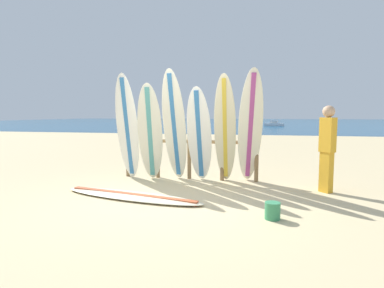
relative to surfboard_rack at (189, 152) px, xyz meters
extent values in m
plane|color=#D3BC8C|center=(0.04, -1.87, -0.64)|extent=(120.00, 120.00, 0.00)
cube|color=navy|center=(0.04, 56.13, -0.63)|extent=(120.00, 80.00, 0.01)
cylinder|color=olive|center=(-1.54, 0.00, -0.12)|extent=(0.09, 0.09, 1.03)
cylinder|color=olive|center=(-0.77, 0.00, -0.12)|extent=(0.09, 0.09, 1.03)
cylinder|color=olive|center=(0.00, 0.00, -0.12)|extent=(0.09, 0.09, 1.03)
cylinder|color=olive|center=(0.77, 0.00, -0.12)|extent=(0.09, 0.09, 1.03)
cylinder|color=olive|center=(1.54, 0.00, -0.12)|extent=(0.09, 0.09, 1.03)
cylinder|color=olive|center=(0.00, 0.00, 0.25)|extent=(3.18, 0.08, 0.08)
ellipsoid|color=white|center=(-1.36, -0.40, 0.57)|extent=(0.57, 0.77, 2.41)
cube|color=#3372B2|center=(-1.36, -0.40, 0.57)|extent=(0.16, 0.69, 2.22)
ellipsoid|color=silver|center=(-0.82, -0.39, 0.46)|extent=(0.65, 0.75, 2.19)
cube|color=teal|center=(-0.82, -0.39, 0.46)|extent=(0.20, 0.64, 2.02)
ellipsoid|color=white|center=(-0.26, -0.34, 0.60)|extent=(0.53, 0.85, 2.48)
cube|color=#3372B2|center=(-0.26, -0.34, 0.60)|extent=(0.10, 0.80, 2.28)
ellipsoid|color=white|center=(0.29, -0.26, 0.42)|extent=(0.58, 0.70, 2.11)
cube|color=#3372B2|center=(0.29, -0.26, 0.42)|extent=(0.12, 0.64, 1.95)
ellipsoid|color=beige|center=(0.86, -0.31, 0.54)|extent=(0.49, 0.86, 2.35)
cube|color=gold|center=(0.86, -0.31, 0.54)|extent=(0.10, 0.80, 2.17)
ellipsoid|color=white|center=(1.40, -0.29, 0.58)|extent=(0.65, 1.10, 2.44)
cube|color=#A53F8C|center=(1.40, -0.29, 0.58)|extent=(0.23, 0.97, 2.25)
ellipsoid|color=beige|center=(-0.67, -1.83, -0.60)|extent=(2.90, 1.13, 0.07)
cube|color=#CC5933|center=(-0.67, -1.83, -0.60)|extent=(2.58, 0.61, 0.08)
cube|color=gold|center=(2.87, -0.66, -0.24)|extent=(0.26, 0.26, 0.79)
cube|color=gold|center=(2.87, -0.66, 0.48)|extent=(0.31, 0.32, 0.67)
sphere|color=tan|center=(2.87, -0.66, 0.93)|extent=(0.23, 0.23, 0.23)
cube|color=silver|center=(3.53, 34.96, -0.45)|extent=(2.62, 1.53, 0.35)
cube|color=silver|center=(3.53, 34.96, -0.10)|extent=(1.02, 0.89, 0.36)
cylinder|color=#388C59|center=(1.79, -2.49, -0.51)|extent=(0.22, 0.22, 0.25)
camera|label=1|loc=(1.57, -6.99, 0.88)|focal=28.96mm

